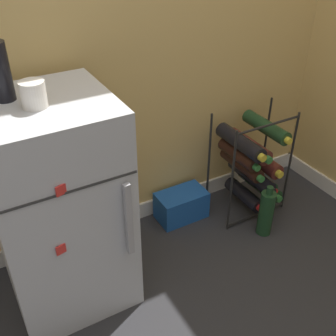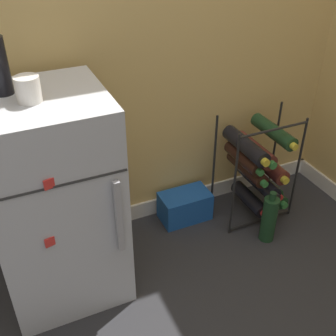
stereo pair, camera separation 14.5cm
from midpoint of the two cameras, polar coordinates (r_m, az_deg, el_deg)
name	(u,v)px [view 1 (the left image)]	position (r m, az deg, el deg)	size (l,w,h in m)	color
ground_plane	(201,287)	(1.96, 2.32, -15.83)	(14.00, 14.00, 0.00)	#28282B
mini_fridge	(59,208)	(1.72, -16.92, -5.24)	(0.48, 0.49, 0.90)	#B7BABF
wine_rack	(251,163)	(2.22, 9.39, 0.63)	(0.39, 0.33, 0.58)	black
soda_box	(181,205)	(2.25, -0.03, -5.09)	(0.26, 0.15, 0.16)	#194C9E
fridge_top_cup	(33,94)	(1.44, -20.59, 9.26)	(0.08, 0.08, 0.09)	silver
fridge_top_bottle	(0,71)	(1.51, -24.49, 11.87)	(0.07, 0.07, 0.23)	black
loose_bottle_floor	(266,213)	(2.17, 11.30, -6.02)	(0.08, 0.08, 0.29)	#19381E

